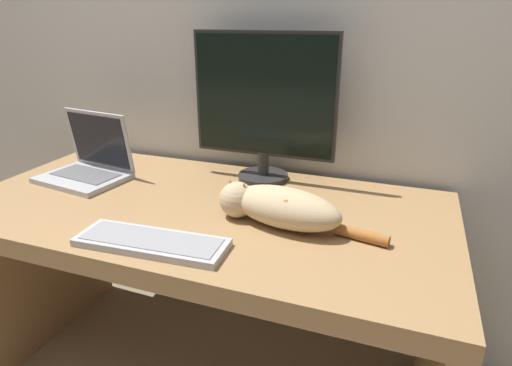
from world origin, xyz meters
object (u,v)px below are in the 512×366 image
Objects in this scene: external_keyboard at (150,242)px; cat at (278,206)px; laptop at (88,166)px; monitor at (264,105)px.

cat is (0.28, 0.24, 0.05)m from external_keyboard.
monitor is at bearing 27.62° from laptop.
monitor is at bearing 75.11° from external_keyboard.
monitor is 1.04× the size of cat.
cat reaches higher than external_keyboard.
external_keyboard is at bearing -101.49° from monitor.
laptop is at bearing 140.97° from external_keyboard.
external_keyboard is (0.50, -0.36, -0.04)m from laptop.
laptop is (-0.62, -0.22, -0.23)m from monitor.
monitor is 1.59× the size of laptop.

